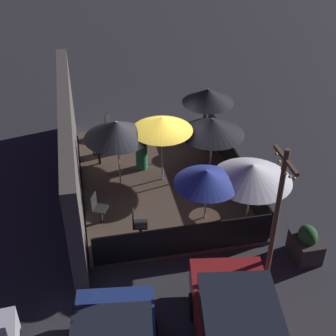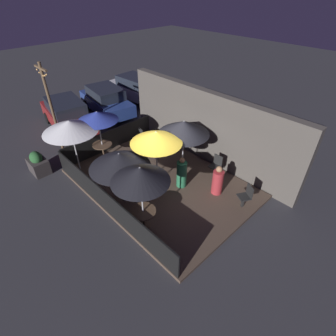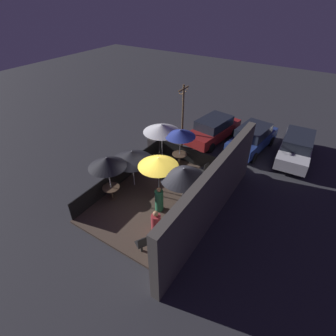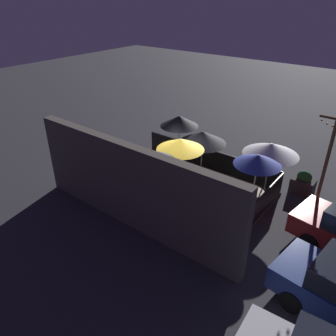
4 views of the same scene
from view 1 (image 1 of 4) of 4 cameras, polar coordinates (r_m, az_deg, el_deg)
name	(u,v)px [view 1 (image 1 of 4)]	position (r m, az deg, el deg)	size (l,w,h in m)	color
ground_plane	(159,181)	(15.48, -1.08, -1.64)	(60.00, 60.00, 0.00)	#2D2D33
patio_deck	(159,180)	(15.45, -1.08, -1.46)	(7.12, 5.00, 0.12)	#47382D
building_wall	(70,150)	(14.45, -11.85, 2.20)	(8.72, 0.36, 3.17)	#4C4742
fence_front	(231,158)	(15.69, 7.74, 1.20)	(6.92, 0.05, 0.95)	black
fence_side_left	(184,240)	(12.45, 1.94, -8.73)	(0.05, 4.80, 0.95)	black
patio_umbrella_0	(208,96)	(15.85, 4.92, 8.76)	(1.76, 1.76, 2.41)	#B2B2B7
patio_umbrella_1	(207,177)	(11.95, 4.76, -1.10)	(1.71, 1.71, 2.27)	#B2B2B7
patio_umbrella_2	(212,126)	(14.73, 5.42, 5.12)	(2.07, 2.07, 2.09)	#B2B2B7
patio_umbrella_3	(252,172)	(12.32, 10.21, -0.53)	(2.15, 2.15, 2.27)	#B2B2B7
patio_umbrella_4	(117,129)	(14.22, -6.26, 4.69)	(2.05, 2.05, 2.26)	#B2B2B7
patio_umbrella_5	(162,124)	(14.29, -0.74, 5.41)	(1.91, 1.91, 2.29)	#B2B2B7
dining_table_0	(206,137)	(16.60, 4.65, 3.75)	(0.83, 0.83, 0.70)	#4C3828
dining_table_1	(204,222)	(12.87, 4.45, -6.53)	(0.86, 0.86, 0.72)	#4C3828
patio_chair_0	(111,124)	(17.64, -7.00, 5.34)	(0.54, 0.54, 0.91)	black
patio_chair_1	(98,207)	(13.52, -8.54, -4.78)	(0.53, 0.53, 0.96)	black
patio_chair_2	(97,151)	(16.02, -8.68, 2.08)	(0.41, 0.41, 0.95)	black
patio_chair_3	(138,223)	(12.88, -3.68, -6.77)	(0.47, 0.47, 0.94)	black
patron_0	(117,138)	(16.64, -6.19, 3.63)	(0.47, 0.47, 1.21)	maroon
patron_1	(141,153)	(15.64, -3.26, 1.82)	(0.50, 0.50, 1.30)	#236642
planter_box	(306,244)	(13.08, 16.46, -8.85)	(0.93, 0.65, 1.01)	#332D2D
light_post	(276,219)	(10.70, 13.00, -6.12)	(1.10, 0.12, 4.13)	brown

